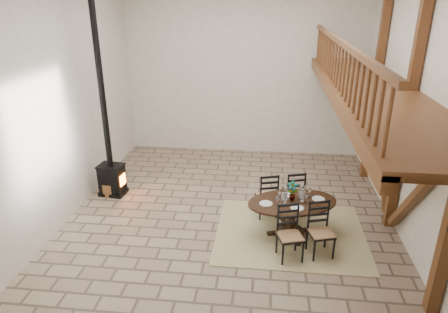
# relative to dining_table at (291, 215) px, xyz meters

# --- Properties ---
(ground) EXTENTS (8.00, 8.00, 0.00)m
(ground) POSITION_rel_dining_table_xyz_m (-1.30, 0.59, -0.43)
(ground) COLOR gray
(ground) RESTS_ON ground
(room_shell) EXTENTS (7.02, 8.02, 5.01)m
(room_shell) POSITION_rel_dining_table_xyz_m (-0.11, 0.59, 2.59)
(room_shell) COLOR white
(room_shell) RESTS_ON ground
(rug) EXTENTS (3.00, 2.50, 0.02)m
(rug) POSITION_rel_dining_table_xyz_m (0.00, -0.00, -0.42)
(rug) COLOR tan
(rug) RESTS_ON ground
(dining_table) EXTENTS (2.04, 2.21, 1.16)m
(dining_table) POSITION_rel_dining_table_xyz_m (0.00, 0.00, 0.00)
(dining_table) COLOR black
(dining_table) RESTS_ON ground
(wood_stove) EXTENTS (0.64, 0.52, 5.00)m
(wood_stove) POSITION_rel_dining_table_xyz_m (-4.24, 1.28, 0.72)
(wood_stove) COLOR black
(wood_stove) RESTS_ON ground
(log_basket) EXTENTS (0.49, 0.49, 0.40)m
(log_basket) POSITION_rel_dining_table_xyz_m (-4.30, 1.29, -0.25)
(log_basket) COLOR brown
(log_basket) RESTS_ON ground
(log_stack) EXTENTS (0.35, 0.47, 0.46)m
(log_stack) POSITION_rel_dining_table_xyz_m (-4.38, 1.34, -0.20)
(log_stack) COLOR tan
(log_stack) RESTS_ON ground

